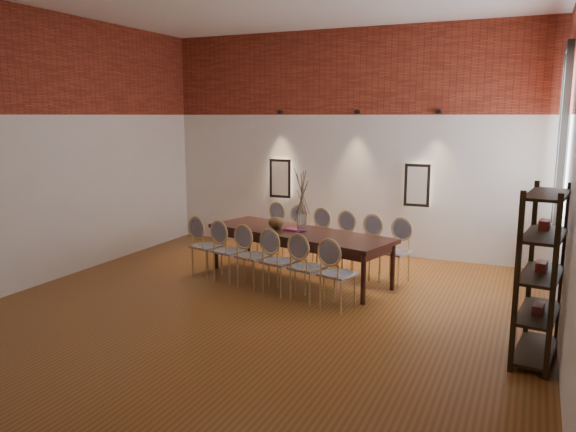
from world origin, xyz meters
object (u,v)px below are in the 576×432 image
at_px(dining_table, 299,255).
at_px(chair_far_f, 395,252).
at_px(chair_near_f, 338,274).
at_px(shelving_rack, 541,274).
at_px(chair_far_d, 340,243).
at_px(chair_far_c, 315,238).
at_px(chair_far_a, 270,231).
at_px(chair_near_e, 307,267).
at_px(chair_far_e, 366,247).
at_px(chair_near_c, 253,256).
at_px(bowl, 276,223).
at_px(chair_near_b, 229,251).
at_px(chair_near_d, 279,261).
at_px(chair_near_a, 207,246).
at_px(chair_far_b, 292,234).
at_px(vase, 302,222).
at_px(book, 294,230).

height_order(dining_table, chair_far_f, chair_far_f).
bearing_deg(chair_near_f, shelving_rack, 1.08).
bearing_deg(chair_far_d, chair_far_c, 0.00).
xyz_separation_m(chair_near_f, chair_far_c, (-1.04, 1.86, 0.00)).
bearing_deg(dining_table, chair_far_a, 148.55).
distance_m(chair_near_e, chair_far_e, 1.52).
xyz_separation_m(chair_near_c, chair_far_c, (0.40, 1.46, 0.00)).
bearing_deg(shelving_rack, chair_far_f, 140.75).
bearing_deg(bowl, dining_table, -8.34).
bearing_deg(bowl, chair_near_b, -130.44).
relative_size(chair_near_d, chair_near_f, 1.00).
relative_size(chair_near_a, chair_near_e, 1.00).
distance_m(chair_far_b, shelving_rack, 4.69).
bearing_deg(shelving_rack, vase, 160.64).
xyz_separation_m(chair_near_c, chair_near_e, (0.96, -0.26, 0.00)).
relative_size(chair_near_c, chair_far_f, 1.00).
bearing_deg(chair_far_a, chair_far_d, -180.00).
bearing_deg(chair_near_d, chair_far_f, 56.81).
height_order(dining_table, vase, vase).
relative_size(vase, bowl, 1.25).
bearing_deg(chair_far_f, chair_far_e, 0.00).
bearing_deg(book, chair_far_a, 131.00).
bearing_deg(chair_far_a, vase, 149.72).
height_order(chair_far_b, chair_far_e, same).
distance_m(chair_near_c, chair_far_e, 1.81).
distance_m(dining_table, chair_far_f, 1.46).
bearing_deg(chair_near_e, chair_far_a, 142.61).
bearing_deg(chair_far_b, chair_near_b, 90.00).
bearing_deg(vase, chair_near_f, -47.97).
bearing_deg(chair_near_d, chair_far_c, 108.11).
relative_size(chair_near_a, shelving_rack, 0.52).
xyz_separation_m(dining_table, chair_far_f, (1.40, 0.40, 0.09)).
bearing_deg(chair_far_c, chair_near_e, 123.19).
distance_m(dining_table, chair_near_a, 1.46).
height_order(chair_far_a, chair_far_b, same).
xyz_separation_m(chair_near_c, vase, (0.50, 0.65, 0.43)).
distance_m(chair_near_f, bowl, 1.83).
height_order(chair_far_e, vase, vase).
height_order(chair_near_f, chair_far_c, same).
xyz_separation_m(chair_far_d, bowl, (-0.85, -0.61, 0.37)).
relative_size(chair_near_f, shelving_rack, 0.52).
distance_m(chair_near_a, chair_far_c, 1.81).
bearing_deg(chair_far_d, chair_near_f, 123.19).
distance_m(chair_near_a, chair_far_d, 2.12).
bearing_deg(vase, chair_near_e, -63.16).
bearing_deg(chair_far_d, chair_far_f, -180.00).
distance_m(chair_near_a, chair_near_d, 1.49).
distance_m(chair_far_c, chair_far_f, 1.49).
bearing_deg(vase, chair_far_b, 121.35).
relative_size(vase, book, 1.15).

